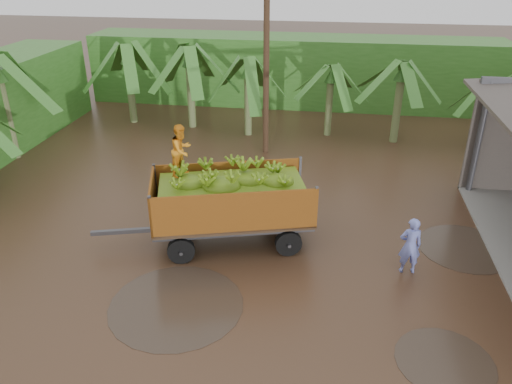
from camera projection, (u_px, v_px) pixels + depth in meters
ground at (311, 269)px, 13.57m from camera, size 100.00×100.00×0.00m
hedge_north at (292, 70)px, 27.22m from camera, size 22.00×3.00×3.60m
banana_trailer at (231, 200)px, 14.30m from camera, size 6.38×3.37×3.58m
man_blue at (410, 246)px, 13.13m from camera, size 0.64×0.46×1.63m
utility_pole at (266, 48)px, 19.43m from camera, size 1.20×0.24×8.57m
banana_plants at (183, 116)px, 19.76m from camera, size 25.14×19.93×4.32m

